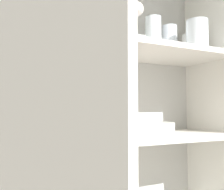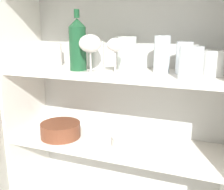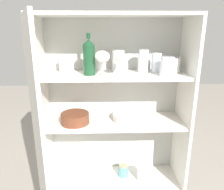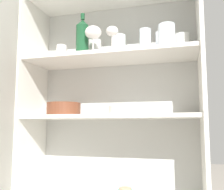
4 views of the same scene
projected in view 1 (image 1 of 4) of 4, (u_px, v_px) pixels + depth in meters
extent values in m
cube|color=silver|center=(98.00, 141.00, 1.07)|extent=(0.96, 0.02, 1.41)
cube|color=white|center=(213.00, 140.00, 1.14)|extent=(0.02, 0.33, 1.41)
cube|color=silver|center=(116.00, 138.00, 0.93)|extent=(0.93, 0.30, 0.02)
cube|color=silver|center=(116.00, 49.00, 0.95)|extent=(0.93, 0.30, 0.02)
cylinder|color=white|center=(114.00, 33.00, 1.03)|extent=(0.08, 0.08, 0.14)
cylinder|color=white|center=(81.00, 30.00, 0.95)|extent=(0.08, 0.08, 0.12)
cylinder|color=white|center=(153.00, 35.00, 1.07)|extent=(0.06, 0.06, 0.15)
cylinder|color=white|center=(197.00, 35.00, 1.01)|extent=(0.08, 0.08, 0.12)
cylinder|color=white|center=(170.00, 41.00, 1.11)|extent=(0.06, 0.06, 0.13)
cylinder|color=white|center=(192.00, 46.00, 1.14)|extent=(0.08, 0.08, 0.10)
cylinder|color=silver|center=(20.00, 23.00, 0.86)|extent=(0.06, 0.06, 0.11)
cylinder|color=silver|center=(134.00, 41.00, 0.89)|extent=(0.06, 0.06, 0.01)
cylinder|color=silver|center=(134.00, 28.00, 0.90)|extent=(0.01, 0.01, 0.08)
ellipsoid|color=silver|center=(134.00, 9.00, 0.90)|extent=(0.07, 0.07, 0.05)
cylinder|color=silver|center=(106.00, 37.00, 0.85)|extent=(0.07, 0.07, 0.01)
cylinder|color=silver|center=(106.00, 25.00, 0.85)|extent=(0.01, 0.01, 0.08)
ellipsoid|color=silver|center=(106.00, 3.00, 0.85)|extent=(0.09, 0.09, 0.07)
cylinder|color=#194728|center=(78.00, 11.00, 0.86)|extent=(0.07, 0.07, 0.18)
cylinder|color=white|center=(142.00, 133.00, 0.99)|extent=(0.24, 0.24, 0.01)
cylinder|color=white|center=(142.00, 131.00, 0.99)|extent=(0.24, 0.24, 0.01)
cylinder|color=white|center=(142.00, 128.00, 0.99)|extent=(0.24, 0.24, 0.01)
cylinder|color=white|center=(142.00, 126.00, 0.99)|extent=(0.24, 0.24, 0.01)
cylinder|color=white|center=(142.00, 123.00, 0.99)|extent=(0.24, 0.24, 0.01)
cylinder|color=brown|center=(45.00, 129.00, 0.78)|extent=(0.19, 0.19, 0.07)
torus|color=brown|center=(45.00, 119.00, 0.79)|extent=(0.18, 0.18, 0.01)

